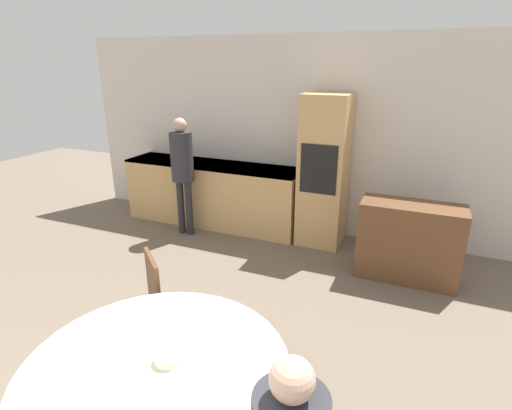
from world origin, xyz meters
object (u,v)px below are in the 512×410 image
sideboard (409,242)px  person_standing (182,164)px  oven_unit (324,171)px  chair_far_left (143,307)px  bowl_near (168,359)px  dining_table (159,397)px

sideboard → person_standing: size_ratio=0.66×
oven_unit → chair_far_left: size_ratio=2.09×
bowl_near → sideboard: bearing=69.4°
person_standing → bowl_near: bearing=-58.6°
dining_table → person_standing: size_ratio=0.88×
oven_unit → bowl_near: bearing=-89.6°
sideboard → dining_table: (-1.13, -2.92, 0.13)m
chair_far_left → bowl_near: chair_far_left is taller
bowl_near → person_standing: bearing=121.4°
oven_unit → dining_table: oven_unit is taller
dining_table → chair_far_left: 0.97m
oven_unit → sideboard: oven_unit is taller
sideboard → chair_far_left: size_ratio=1.15×
sideboard → chair_far_left: 2.84m
dining_table → chair_far_left: size_ratio=1.54×
person_standing → bowl_near: 3.47m
chair_far_left → person_standing: size_ratio=0.58×
chair_far_left → person_standing: (-1.10, 2.30, 0.49)m
dining_table → person_standing: bearing=120.4°
dining_table → person_standing: person_standing is taller
oven_unit → sideboard: 1.36m
oven_unit → person_standing: oven_unit is taller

